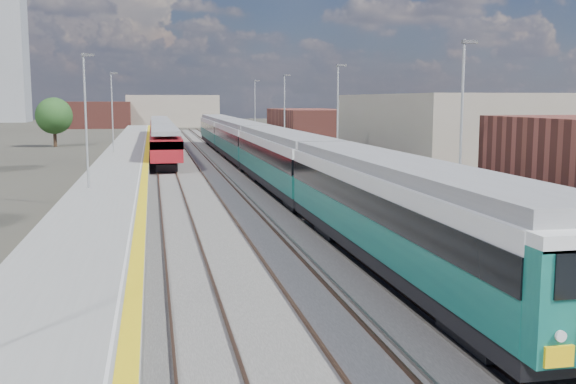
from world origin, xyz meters
name	(u,v)px	position (x,y,z in m)	size (l,w,h in m)	color
ground	(234,172)	(0.00, 50.00, 0.00)	(320.00, 320.00, 0.00)	#47443A
ballast_bed	(205,170)	(-2.25, 52.50, 0.03)	(10.50, 155.00, 0.06)	#565451
tracks	(210,167)	(-1.65, 54.18, 0.11)	(8.96, 160.00, 0.17)	#4C3323
platform_right	(291,162)	(5.28, 52.49, 0.54)	(4.70, 155.00, 8.52)	slate
platform_left	(123,165)	(-9.05, 52.49, 0.52)	(4.30, 155.00, 8.52)	slate
buildings	(93,76)	(-18.12, 138.60, 10.70)	(72.00, 185.50, 40.00)	brown
green_train	(258,147)	(1.50, 46.85, 2.33)	(3.00, 83.49, 3.30)	black
red_train	(162,134)	(-5.50, 75.64, 1.99)	(2.66, 54.01, 3.36)	black
tree_c	(54,116)	(-18.81, 85.05, 3.95)	(4.63, 4.63, 6.27)	#382619
tree_d	(394,115)	(22.41, 72.99, 4.08)	(4.79, 4.79, 6.49)	#382619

